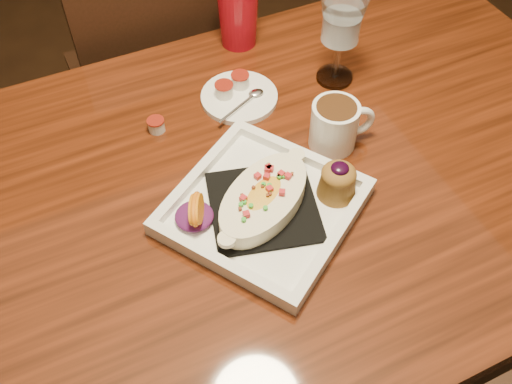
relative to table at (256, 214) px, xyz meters
name	(u,v)px	position (x,y,z in m)	size (l,w,h in m)	color
floor	(256,353)	(0.00, 0.00, -0.65)	(7.00, 7.00, 0.00)	black
table	(256,214)	(0.00, 0.00, 0.00)	(1.50, 0.90, 0.75)	maroon
chair_far	(159,79)	(0.00, 0.63, -0.15)	(0.42, 0.42, 0.93)	black
plate	(270,201)	(0.00, -0.07, 0.12)	(0.40, 0.40, 0.08)	white
coffee_mug	(336,124)	(0.17, 0.02, 0.15)	(0.12, 0.09, 0.09)	white
goblet	(342,24)	(0.27, 0.19, 0.23)	(0.09, 0.09, 0.19)	silver
saucer	(238,95)	(0.06, 0.21, 0.11)	(0.16, 0.16, 0.11)	white
creamer_loose	(156,125)	(-0.12, 0.20, 0.11)	(0.03, 0.03, 0.03)	silver
red_tumbler	(238,12)	(0.14, 0.39, 0.17)	(0.09, 0.09, 0.15)	#B80D1C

